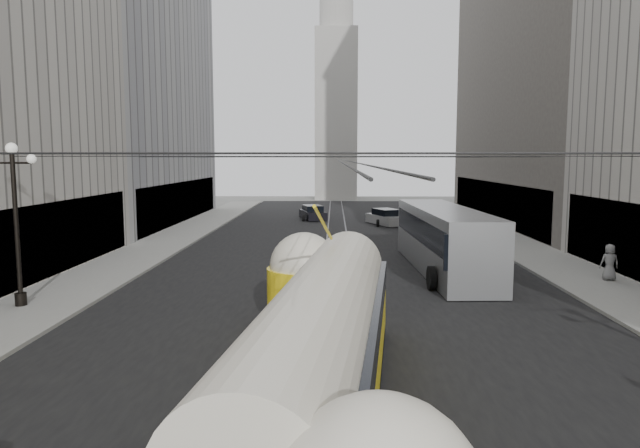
{
  "coord_description": "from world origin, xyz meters",
  "views": [
    {
      "loc": [
        -0.24,
        -3.68,
        5.94
      ],
      "look_at": [
        -0.72,
        15.67,
        3.69
      ],
      "focal_mm": 32.0,
      "sensor_mm": 36.0,
      "label": 1
    }
  ],
  "objects": [
    {
      "name": "road",
      "position": [
        0.0,
        32.5,
        0.0
      ],
      "size": [
        20.0,
        85.0,
        0.02
      ],
      "primitive_type": "cube",
      "color": "black",
      "rests_on": "ground"
    },
    {
      "name": "sidewalk_left",
      "position": [
        -12.0,
        36.0,
        0.07
      ],
      "size": [
        4.0,
        72.0,
        0.15
      ],
      "primitive_type": "cube",
      "color": "gray",
      "rests_on": "ground"
    },
    {
      "name": "sidewalk_right",
      "position": [
        12.0,
        36.0,
        0.07
      ],
      "size": [
        4.0,
        72.0,
        0.15
      ],
      "primitive_type": "cube",
      "color": "gray",
      "rests_on": "ground"
    },
    {
      "name": "rail_left",
      "position": [
        -0.75,
        32.5,
        0.0
      ],
      "size": [
        0.12,
        85.0,
        0.04
      ],
      "primitive_type": "cube",
      "color": "gray",
      "rests_on": "ground"
    },
    {
      "name": "rail_right",
      "position": [
        0.75,
        32.5,
        0.0
      ],
      "size": [
        0.12,
        85.0,
        0.04
      ],
      "primitive_type": "cube",
      "color": "gray",
      "rests_on": "ground"
    },
    {
      "name": "building_left_far",
      "position": [
        -19.99,
        48.0,
        14.31
      ],
      "size": [
        12.6,
        28.6,
        28.6
      ],
      "color": "#999999",
      "rests_on": "ground"
    },
    {
      "name": "building_right_far",
      "position": [
        20.0,
        48.0,
        16.31
      ],
      "size": [
        12.6,
        32.6,
        32.6
      ],
      "color": "#514C47",
      "rests_on": "ground"
    },
    {
      "name": "distant_tower",
      "position": [
        0.0,
        80.0,
        14.97
      ],
      "size": [
        6.0,
        6.0,
        31.36
      ],
      "color": "#B2AFA8",
      "rests_on": "ground"
    },
    {
      "name": "lamppost_left_mid",
      "position": [
        -12.6,
        18.0,
        3.74
      ],
      "size": [
        1.86,
        0.44,
        6.37
      ],
      "color": "black",
      "rests_on": "sidewalk_left"
    },
    {
      "name": "catenary",
      "position": [
        0.12,
        31.49,
        5.88
      ],
      "size": [
        25.0,
        72.0,
        0.23
      ],
      "color": "black",
      "rests_on": "ground"
    },
    {
      "name": "streetcar",
      "position": [
        -0.5,
        8.66,
        1.71
      ],
      "size": [
        4.04,
        15.87,
        3.49
      ],
      "color": "yellow",
      "rests_on": "ground"
    },
    {
      "name": "city_bus",
      "position": [
        5.53,
        26.06,
        1.82
      ],
      "size": [
        3.3,
        13.2,
        3.33
      ],
      "color": "#96989B",
      "rests_on": "ground"
    },
    {
      "name": "sedan_white_far",
      "position": [
        4.39,
        46.96,
        0.65
      ],
      "size": [
        3.48,
        4.9,
        1.43
      ],
      "color": "#BCBCBC",
      "rests_on": "ground"
    },
    {
      "name": "sedan_dark_far",
      "position": [
        -2.31,
        51.11,
        0.63
      ],
      "size": [
        2.9,
        4.74,
        1.4
      ],
      "color": "black",
      "rests_on": "ground"
    },
    {
      "name": "pedestrian_sidewalk_right",
      "position": [
        12.84,
        23.27,
        1.02
      ],
      "size": [
        0.88,
        0.58,
        1.74
      ],
      "primitive_type": "imported",
      "rotation": [
        0.0,
        0.0,
        3.07
      ],
      "color": "slate",
      "rests_on": "sidewalk_right"
    }
  ]
}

